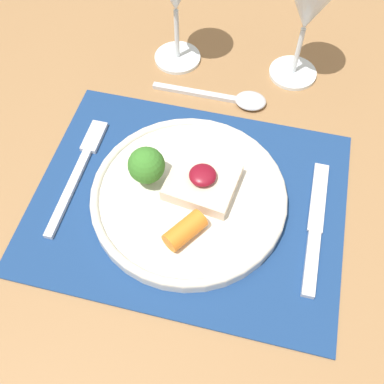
% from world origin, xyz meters
% --- Properties ---
extents(ground_plane, '(8.00, 8.00, 0.00)m').
position_xyz_m(ground_plane, '(0.00, 0.00, 0.00)').
color(ground_plane, brown).
extents(dining_table, '(1.54, 1.28, 0.72)m').
position_xyz_m(dining_table, '(0.00, 0.00, 0.66)').
color(dining_table, olive).
rests_on(dining_table, ground_plane).
extents(placemat, '(0.42, 0.33, 0.00)m').
position_xyz_m(placemat, '(0.00, 0.00, 0.73)').
color(placemat, navy).
rests_on(placemat, dining_table).
extents(dinner_plate, '(0.27, 0.27, 0.08)m').
position_xyz_m(dinner_plate, '(0.00, 0.00, 0.74)').
color(dinner_plate, silver).
rests_on(dinner_plate, placemat).
extents(fork, '(0.02, 0.20, 0.01)m').
position_xyz_m(fork, '(-0.16, 0.02, 0.73)').
color(fork, silver).
rests_on(fork, placemat).
extents(knife, '(0.02, 0.20, 0.01)m').
position_xyz_m(knife, '(0.17, -0.01, 0.73)').
color(knife, silver).
rests_on(knife, placemat).
extents(spoon, '(0.19, 0.04, 0.01)m').
position_xyz_m(spoon, '(0.03, 0.20, 0.73)').
color(spoon, silver).
rests_on(spoon, dining_table).
extents(wine_glass_near, '(0.08, 0.08, 0.18)m').
position_xyz_m(wine_glass_near, '(0.11, 0.28, 0.85)').
color(wine_glass_near, white).
rests_on(wine_glass_near, dining_table).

